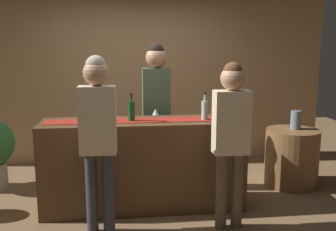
{
  "coord_description": "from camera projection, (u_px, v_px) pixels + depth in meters",
  "views": [
    {
      "loc": [
        -0.22,
        -4.06,
        1.78
      ],
      "look_at": [
        0.28,
        0.0,
        1.04
      ],
      "focal_mm": 40.52,
      "sensor_mm": 36.0,
      "label": 1
    }
  ],
  "objects": [
    {
      "name": "wine_glass_near_customer",
      "position": [
        105.0,
        111.0,
        4.1
      ],
      "size": [
        0.07,
        0.07,
        0.14
      ],
      "color": "silver",
      "rests_on": "bar_counter"
    },
    {
      "name": "vase_on_side_table",
      "position": [
        296.0,
        120.0,
        4.88
      ],
      "size": [
        0.13,
        0.13,
        0.24
      ],
      "primitive_type": "cylinder",
      "color": "slate",
      "rests_on": "round_side_table"
    },
    {
      "name": "back_wall",
      "position": [
        136.0,
        69.0,
        5.91
      ],
      "size": [
        6.0,
        0.12,
        2.9
      ],
      "primitive_type": "cube",
      "color": "tan",
      "rests_on": "ground"
    },
    {
      "name": "wine_bottle_clear",
      "position": [
        205.0,
        110.0,
        4.15
      ],
      "size": [
        0.07,
        0.07,
        0.3
      ],
      "color": "#B2C6C1",
      "rests_on": "bar_counter"
    },
    {
      "name": "wine_glass_mid_counter",
      "position": [
        155.0,
        112.0,
        4.03
      ],
      "size": [
        0.07,
        0.07,
        0.14
      ],
      "color": "silver",
      "rests_on": "bar_counter"
    },
    {
      "name": "ground_plane",
      "position": [
        144.0,
        206.0,
        4.31
      ],
      "size": [
        10.0,
        10.0,
        0.0
      ],
      "primitive_type": "plane",
      "color": "brown"
    },
    {
      "name": "customer_browsing",
      "position": [
        98.0,
        126.0,
        3.52
      ],
      "size": [
        0.35,
        0.24,
        1.71
      ],
      "rotation": [
        0.0,
        0.0,
        -0.03
      ],
      "color": "#33333D",
      "rests_on": "ground"
    },
    {
      "name": "wine_bottle_green",
      "position": [
        131.0,
        111.0,
        4.09
      ],
      "size": [
        0.07,
        0.07,
        0.3
      ],
      "color": "#194723",
      "rests_on": "bar_counter"
    },
    {
      "name": "counter_runner_cloth",
      "position": [
        143.0,
        120.0,
        4.14
      ],
      "size": [
        2.1,
        0.28,
        0.01
      ],
      "primitive_type": "cube",
      "color": "maroon",
      "rests_on": "bar_counter"
    },
    {
      "name": "bar_counter",
      "position": [
        144.0,
        164.0,
        4.23
      ],
      "size": [
        2.21,
        0.6,
        0.99
      ],
      "primitive_type": "cube",
      "color": "#543821",
      "rests_on": "ground"
    },
    {
      "name": "round_side_table",
      "position": [
        292.0,
        157.0,
        4.93
      ],
      "size": [
        0.68,
        0.68,
        0.74
      ],
      "primitive_type": "cylinder",
      "color": "brown",
      "rests_on": "ground"
    },
    {
      "name": "customer_sipping",
      "position": [
        231.0,
        129.0,
        3.63
      ],
      "size": [
        0.34,
        0.23,
        1.65
      ],
      "rotation": [
        0.0,
        0.0,
        -0.01
      ],
      "color": "brown",
      "rests_on": "ground"
    },
    {
      "name": "bartender",
      "position": [
        156.0,
        99.0,
        4.7
      ],
      "size": [
        0.34,
        0.26,
        1.83
      ],
      "rotation": [
        0.0,
        0.0,
        3.14
      ],
      "color": "#26262B",
      "rests_on": "ground"
    }
  ]
}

